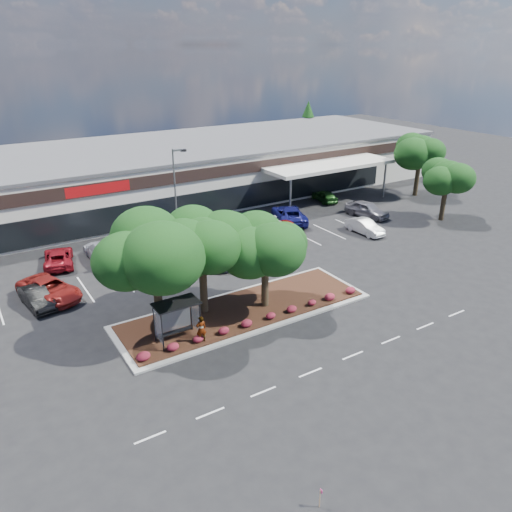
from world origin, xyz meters
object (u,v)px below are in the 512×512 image
light_pole (177,210)px  car_1 (49,289)px  survey_stake (320,496)px  car_0 (37,298)px

light_pole → car_1: bearing=-166.2°
survey_stake → car_0: size_ratio=0.22×
car_0 → light_pole: bearing=7.3°
survey_stake → car_1: car_1 is taller
survey_stake → car_1: size_ratio=0.17×
car_1 → survey_stake: bearing=-99.5°
car_0 → car_1: bearing=25.8°
car_0 → car_1: car_1 is taller
light_pole → car_1: (-11.58, -2.84, -3.36)m
light_pole → car_0: bearing=-164.3°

